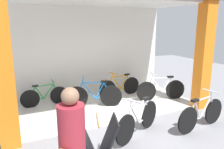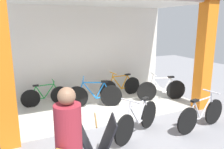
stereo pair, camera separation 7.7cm
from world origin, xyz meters
name	(u,v)px [view 1 (the left image)]	position (x,y,z in m)	size (l,w,h in m)	color
ground_plane	(123,122)	(0.00, 0.00, 0.00)	(19.46, 19.46, 0.00)	gray
shop_facade	(101,40)	(0.00, 1.49, 2.06)	(5.93, 3.05, 3.81)	beige
bicycle_inside_0	(120,87)	(0.90, 1.96, 0.36)	(1.63, 0.45, 0.90)	black
bicycle_inside_1	(45,96)	(-1.66, 2.11, 0.32)	(1.46, 0.40, 0.80)	black
bicycle_inside_2	(94,95)	(-0.29, 1.35, 0.38)	(1.65, 0.64, 0.95)	black
bicycle_inside_3	(161,89)	(1.97, 1.01, 0.37)	(1.66, 0.53, 0.94)	black
bicycle_parked_0	(201,114)	(1.58, -1.09, 0.37)	(1.66, 0.46, 0.92)	black
bicycle_parked_1	(138,120)	(0.01, -0.73, 0.38)	(1.54, 0.84, 0.94)	black
sandwich_board_sign	(98,143)	(-1.26, -1.41, 0.46)	(0.84, 0.77, 0.92)	black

